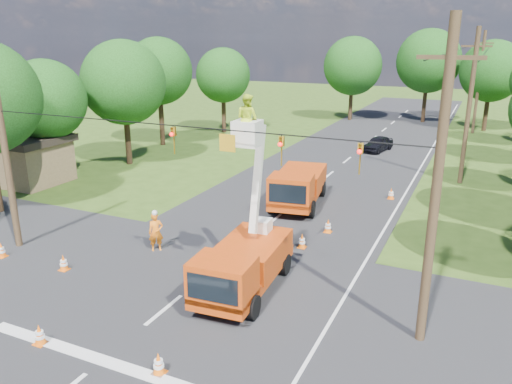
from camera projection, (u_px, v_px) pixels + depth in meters
The scene contains 29 objects.
ground at pixel (329, 176), 35.09m from camera, with size 140.00×140.00×0.00m, color #324C16.
road_main at pixel (329, 176), 35.09m from camera, with size 12.00×100.00×0.06m, color black.
road_cross at pixel (194, 287), 19.49m from camera, with size 56.00×10.00×0.07m, color black.
stop_bar at pixel (103, 362), 14.98m from camera, with size 9.00×0.45×0.02m, color silver.
edge_line at pixel (410, 185), 32.85m from camera, with size 0.12×90.00×0.02m, color silver.
bucket_truck at pixel (244, 253), 18.63m from camera, with size 2.62×5.88×7.44m.
second_truck at pixel (298, 186), 28.45m from camera, with size 3.25×6.48×2.32m.
ground_worker at pixel (156, 232), 22.50m from camera, with size 0.66×0.43×1.82m, color #E25A13.
distant_car at pixel (378, 144), 42.50m from camera, with size 1.52×3.77×1.28m, color black.
traffic_cone_0 at pixel (40, 335), 15.70m from camera, with size 0.38×0.38×0.71m.
traffic_cone_1 at pixel (159, 364), 14.31m from camera, with size 0.38×0.38×0.71m.
traffic_cone_2 at pixel (302, 241), 22.93m from camera, with size 0.38×0.38×0.71m.
traffic_cone_3 at pixel (328, 226), 24.76m from camera, with size 0.38×0.38×0.71m.
traffic_cone_4 at pixel (64, 263), 20.72m from camera, with size 0.38×0.38×0.71m.
traffic_cone_5 at pixel (1, 250), 21.96m from camera, with size 0.38×0.38×0.71m.
traffic_cone_6 at pixel (391, 194), 29.90m from camera, with size 0.38×0.38×0.71m.
pole_right_near at pixel (436, 188), 14.57m from camera, with size 1.80×0.30×10.00m.
pole_right_mid at pixel (469, 106), 31.91m from camera, with size 1.80×0.30×10.00m.
pole_right_far at pixel (479, 82), 49.25m from camera, with size 1.80×0.30×10.00m.
pole_left at pixel (5, 152), 21.96m from camera, with size 0.30×0.30×9.00m.
signal_span at pixel (244, 144), 16.85m from camera, with size 18.00×0.29×1.07m.
shed at pixel (24, 158), 33.15m from camera, with size 5.50×4.50×3.15m.
tree_left_c at pixel (46, 100), 32.29m from camera, with size 5.20×5.20×8.06m.
tree_left_d at pixel (124, 83), 36.68m from camera, with size 6.20×6.20×9.24m.
tree_left_e at pixel (159, 71), 43.37m from camera, with size 5.80×5.80×9.41m.
tree_left_f at pixel (223, 75), 49.74m from camera, with size 5.40×5.40×8.40m.
tree_far_a at pixel (353, 66), 56.93m from camera, with size 6.60×6.60×9.50m.
tree_far_b at pixel (429, 61), 55.28m from camera, with size 7.00×7.00×10.32m.
tree_far_c at pixel (492, 71), 50.30m from camera, with size 6.20×6.20×9.18m.
Camera 1 is at (9.56, -12.88, 9.32)m, focal length 35.00 mm.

